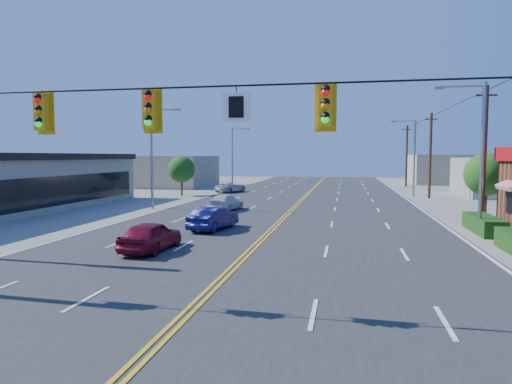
% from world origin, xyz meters
% --- Properties ---
extents(ground, '(160.00, 160.00, 0.00)m').
position_xyz_m(ground, '(0.00, 0.00, 0.00)').
color(ground, gray).
rests_on(ground, ground).
extents(road, '(20.00, 120.00, 0.06)m').
position_xyz_m(road, '(0.00, 20.00, 0.03)').
color(road, '#2D2D30').
rests_on(road, ground).
extents(signal_span, '(24.32, 0.34, 9.00)m').
position_xyz_m(signal_span, '(-0.12, 0.00, 4.89)').
color(signal_span, '#47301E').
rests_on(signal_span, ground).
extents(streetlight_se, '(2.55, 0.25, 8.00)m').
position_xyz_m(streetlight_se, '(10.79, 14.00, 4.51)').
color(streetlight_se, gray).
rests_on(streetlight_se, ground).
extents(streetlight_ne, '(2.55, 0.25, 8.00)m').
position_xyz_m(streetlight_ne, '(10.79, 38.00, 4.51)').
color(streetlight_ne, gray).
rests_on(streetlight_ne, ground).
extents(streetlight_sw, '(2.55, 0.25, 8.00)m').
position_xyz_m(streetlight_sw, '(-10.79, 22.00, 4.51)').
color(streetlight_sw, gray).
rests_on(streetlight_sw, ground).
extents(streetlight_nw, '(2.55, 0.25, 8.00)m').
position_xyz_m(streetlight_nw, '(-10.79, 48.00, 4.51)').
color(streetlight_nw, gray).
rests_on(streetlight_nw, ground).
extents(utility_pole_near, '(0.28, 0.28, 8.40)m').
position_xyz_m(utility_pole_near, '(12.20, 18.00, 4.20)').
color(utility_pole_near, '#47301E').
rests_on(utility_pole_near, ground).
extents(utility_pole_mid, '(0.28, 0.28, 8.40)m').
position_xyz_m(utility_pole_mid, '(12.20, 36.00, 4.20)').
color(utility_pole_mid, '#47301E').
rests_on(utility_pole_mid, ground).
extents(utility_pole_far, '(0.28, 0.28, 8.40)m').
position_xyz_m(utility_pole_far, '(12.20, 54.00, 4.20)').
color(utility_pole_far, '#47301E').
rests_on(utility_pole_far, ground).
extents(tree_kfc_rear, '(2.94, 2.94, 4.41)m').
position_xyz_m(tree_kfc_rear, '(13.50, 22.00, 2.93)').
color(tree_kfc_rear, '#47301E').
rests_on(tree_kfc_rear, ground).
extents(tree_west, '(2.80, 2.80, 4.20)m').
position_xyz_m(tree_west, '(-13.00, 34.00, 2.79)').
color(tree_west, '#47301E').
rests_on(tree_west, ground).
extents(bld_west_far, '(11.00, 12.00, 4.20)m').
position_xyz_m(bld_west_far, '(-20.00, 48.00, 2.10)').
color(bld_west_far, tan).
rests_on(bld_west_far, ground).
extents(bld_east_far, '(10.00, 10.00, 4.40)m').
position_xyz_m(bld_east_far, '(19.00, 62.00, 2.20)').
color(bld_east_far, tan).
rests_on(bld_east_far, ground).
extents(car_magenta, '(1.71, 3.90, 1.31)m').
position_xyz_m(car_magenta, '(-4.28, 6.71, 0.65)').
color(car_magenta, maroon).
rests_on(car_magenta, ground).
extents(car_blue, '(2.09, 4.09, 1.29)m').
position_xyz_m(car_blue, '(-3.23, 12.76, 0.64)').
color(car_blue, '#0D0E4E').
rests_on(car_blue, ground).
extents(car_white, '(2.21, 4.28, 1.19)m').
position_xyz_m(car_white, '(-4.93, 21.74, 0.59)').
color(car_white, silver).
rests_on(car_white, ground).
extents(car_silver, '(3.24, 4.51, 1.14)m').
position_xyz_m(car_silver, '(-8.85, 38.76, 0.57)').
color(car_silver, '#B9B8BE').
rests_on(car_silver, ground).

